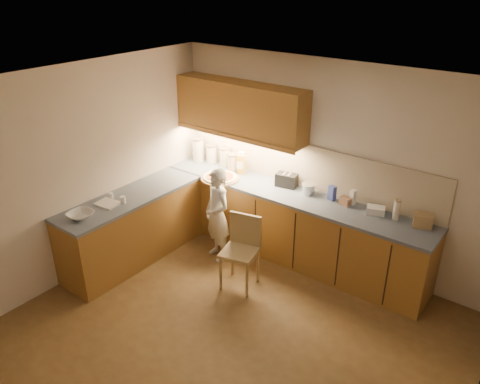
{
  "coord_description": "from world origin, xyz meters",
  "views": [
    {
      "loc": [
        2.39,
        -3.0,
        3.52
      ],
      "look_at": [
        -0.8,
        1.2,
        1.0
      ],
      "focal_mm": 35.0,
      "sensor_mm": 36.0,
      "label": 1
    }
  ],
  "objects_px": {
    "pizza_on_board": "(220,178)",
    "toaster": "(287,180)",
    "wooden_chair": "(242,246)",
    "oil_jug": "(241,164)",
    "child": "(217,215)"
  },
  "relations": [
    {
      "from": "pizza_on_board",
      "to": "toaster",
      "type": "height_order",
      "value": "pizza_on_board"
    },
    {
      "from": "wooden_chair",
      "to": "oil_jug",
      "type": "xyz_separation_m",
      "value": [
        -0.77,
        1.01,
        0.55
      ]
    },
    {
      "from": "pizza_on_board",
      "to": "wooden_chair",
      "type": "distance_m",
      "value": 1.19
    },
    {
      "from": "child",
      "to": "wooden_chair",
      "type": "bearing_deg",
      "value": -2.09
    },
    {
      "from": "wooden_chair",
      "to": "oil_jug",
      "type": "distance_m",
      "value": 1.38
    },
    {
      "from": "pizza_on_board",
      "to": "toaster",
      "type": "distance_m",
      "value": 0.92
    },
    {
      "from": "pizza_on_board",
      "to": "oil_jug",
      "type": "height_order",
      "value": "oil_jug"
    },
    {
      "from": "oil_jug",
      "to": "pizza_on_board",
      "type": "bearing_deg",
      "value": -108.46
    },
    {
      "from": "child",
      "to": "toaster",
      "type": "relative_size",
      "value": 4.23
    },
    {
      "from": "wooden_chair",
      "to": "toaster",
      "type": "distance_m",
      "value": 1.14
    },
    {
      "from": "pizza_on_board",
      "to": "oil_jug",
      "type": "relative_size",
      "value": 1.61
    },
    {
      "from": "wooden_chair",
      "to": "toaster",
      "type": "height_order",
      "value": "toaster"
    },
    {
      "from": "child",
      "to": "wooden_chair",
      "type": "relative_size",
      "value": 1.41
    },
    {
      "from": "wooden_chair",
      "to": "child",
      "type": "bearing_deg",
      "value": 142.79
    },
    {
      "from": "pizza_on_board",
      "to": "wooden_chair",
      "type": "xyz_separation_m",
      "value": [
        0.88,
        -0.67,
        -0.42
      ]
    }
  ]
}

